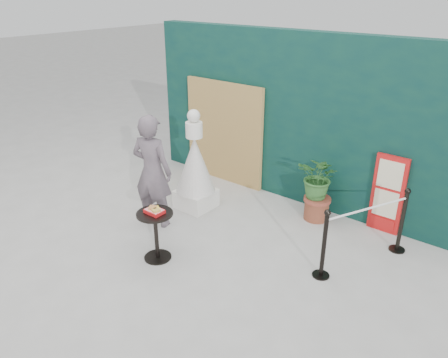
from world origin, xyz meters
TOP-DOWN VIEW (x-y plane):
  - ground at (0.00, 0.00)m, footprint 60.00×60.00m
  - back_wall at (0.00, 3.15)m, footprint 6.00×0.30m
  - bamboo_fence at (-1.40, 2.94)m, footprint 1.80×0.08m
  - woman at (-1.16, 0.81)m, footprint 0.77×0.60m
  - menu_board at (1.90, 2.95)m, footprint 0.50×0.07m
  - statue at (-1.02, 1.67)m, footprint 0.70×0.70m
  - cafe_table at (-0.38, 0.12)m, footprint 0.52×0.52m
  - food_basket at (-0.38, 0.12)m, footprint 0.26×0.19m
  - planter at (0.87, 2.63)m, footprint 0.68×0.59m
  - stanchion_barrier at (1.99, 1.88)m, footprint 0.84×1.54m

SIDE VIEW (x-z plane):
  - ground at x=0.00m, z-range 0.00..0.00m
  - stanchion_barrier at x=1.99m, z-range -0.02..1.01m
  - cafe_table at x=-0.38m, z-range 0.12..0.87m
  - menu_board at x=1.90m, z-range 0.00..1.30m
  - planter at x=0.87m, z-range 0.09..1.24m
  - statue at x=-1.02m, z-range -0.17..1.64m
  - food_basket at x=-0.38m, z-range 0.73..0.84m
  - woman at x=-1.16m, z-range 0.00..1.88m
  - bamboo_fence at x=-1.40m, z-range 0.00..2.00m
  - back_wall at x=0.00m, z-range 0.00..3.00m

